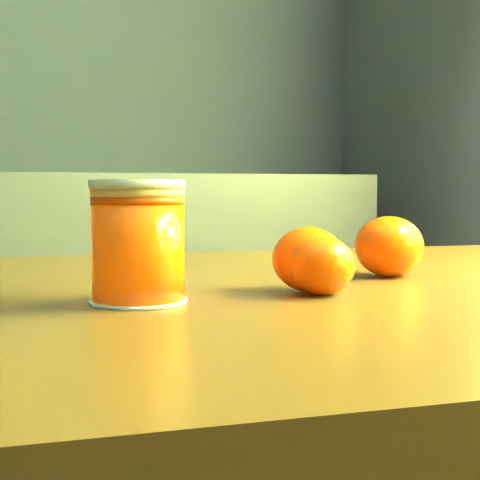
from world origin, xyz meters
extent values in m
cube|color=brown|center=(1.01, 0.25, 0.75)|extent=(1.03, 0.72, 0.04)
cylinder|color=#FF5105|center=(0.87, 0.18, 0.81)|extent=(0.07, 0.07, 0.08)
cylinder|color=#E7AA5E|center=(0.87, 0.18, 0.86)|extent=(0.07, 0.07, 0.01)
cylinder|color=silver|center=(0.87, 0.18, 0.86)|extent=(0.08, 0.08, 0.00)
ellipsoid|color=#FF5205|center=(1.02, 0.20, 0.80)|extent=(0.08, 0.08, 0.06)
ellipsoid|color=#FF5205|center=(1.14, 0.28, 0.80)|extent=(0.08, 0.08, 0.06)
ellipsoid|color=#FF5205|center=(1.03, 0.18, 0.79)|extent=(0.06, 0.06, 0.05)
camera|label=1|loc=(0.81, -0.35, 0.86)|focal=50.00mm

